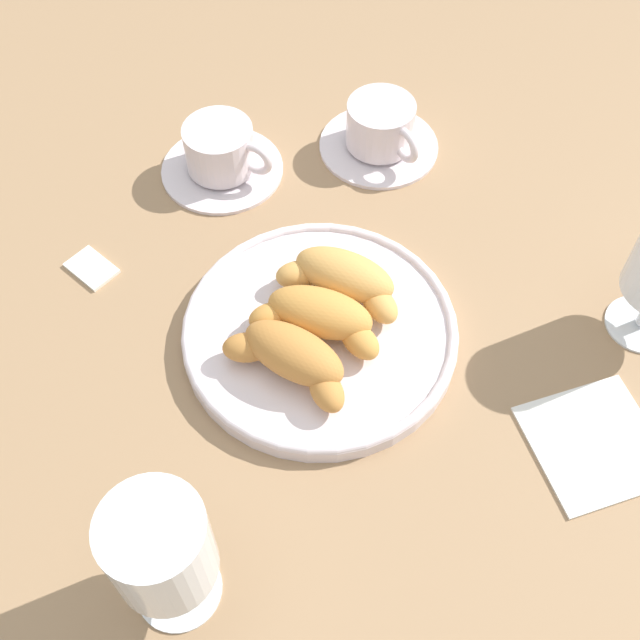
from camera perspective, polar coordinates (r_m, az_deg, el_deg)
The scene contains 10 objects.
ground_plane at distance 0.77m, azimuth 1.75°, elevation -0.66°, with size 2.20×2.20×0.00m, color #997551.
pastry_plate at distance 0.76m, azimuth -0.00°, elevation -0.81°, with size 0.26×0.26×0.02m.
croissant_large at distance 0.76m, azimuth 1.66°, elevation 3.01°, with size 0.14×0.08×0.04m.
croissant_small at distance 0.73m, azimuth -0.08°, elevation 0.26°, with size 0.14×0.06×0.04m.
croissant_extra at distance 0.71m, azimuth -2.02°, elevation -2.65°, with size 0.13×0.09×0.04m.
coffee_cup_near at distance 0.92m, azimuth 4.34°, elevation 13.31°, with size 0.14×0.14×0.06m.
coffee_cup_far at distance 0.90m, azimuth -7.06°, elevation 11.68°, with size 0.14×0.14×0.06m.
juice_glass_right at distance 0.59m, azimuth -11.29°, elevation -15.85°, with size 0.08×0.08×0.14m.
sugar_packet at distance 0.85m, azimuth -15.89°, elevation 3.87°, with size 0.05×0.03×0.01m, color white.
folded_napkin at distance 0.75m, azimuth 19.04°, elevation -8.27°, with size 0.11×0.11×0.01m, color silver.
Camera 1 is at (-0.10, 0.42, 0.64)m, focal length 44.88 mm.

